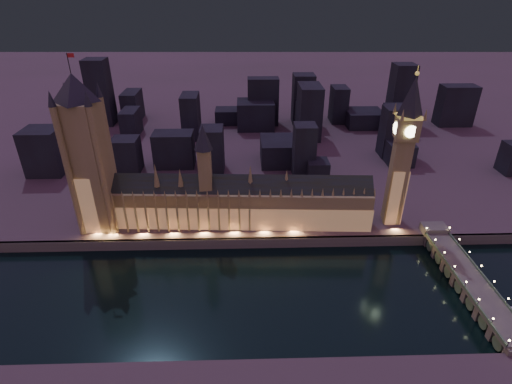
{
  "coord_description": "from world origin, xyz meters",
  "views": [
    {
      "loc": [
        -2.18,
        -194.32,
        172.22
      ],
      "look_at": [
        5.0,
        55.0,
        38.0
      ],
      "focal_mm": 28.0,
      "sensor_mm": 36.0,
      "label": 1
    }
  ],
  "objects_px": {
    "palace_of_westminster": "(233,202)",
    "elizabeth_tower": "(404,141)",
    "victoria_tower": "(87,149)",
    "westminster_bridge": "(465,278)"
  },
  "relations": [
    {
      "from": "palace_of_westminster",
      "to": "elizabeth_tower",
      "type": "xyz_separation_m",
      "value": [
        119.76,
        0.19,
        46.14
      ]
    },
    {
      "from": "palace_of_westminster",
      "to": "victoria_tower",
      "type": "height_order",
      "value": "victoria_tower"
    },
    {
      "from": "elizabeth_tower",
      "to": "victoria_tower",
      "type": "bearing_deg",
      "value": -180.0
    },
    {
      "from": "elizabeth_tower",
      "to": "westminster_bridge",
      "type": "relative_size",
      "value": 1.02
    },
    {
      "from": "palace_of_westminster",
      "to": "elizabeth_tower",
      "type": "distance_m",
      "value": 128.34
    },
    {
      "from": "palace_of_westminster",
      "to": "victoria_tower",
      "type": "relative_size",
      "value": 1.63
    },
    {
      "from": "victoria_tower",
      "to": "westminster_bridge",
      "type": "height_order",
      "value": "victoria_tower"
    },
    {
      "from": "victoria_tower",
      "to": "elizabeth_tower",
      "type": "height_order",
      "value": "victoria_tower"
    },
    {
      "from": "palace_of_westminster",
      "to": "westminster_bridge",
      "type": "height_order",
      "value": "palace_of_westminster"
    },
    {
      "from": "palace_of_westminster",
      "to": "westminster_bridge",
      "type": "relative_size",
      "value": 1.79
    }
  ]
}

